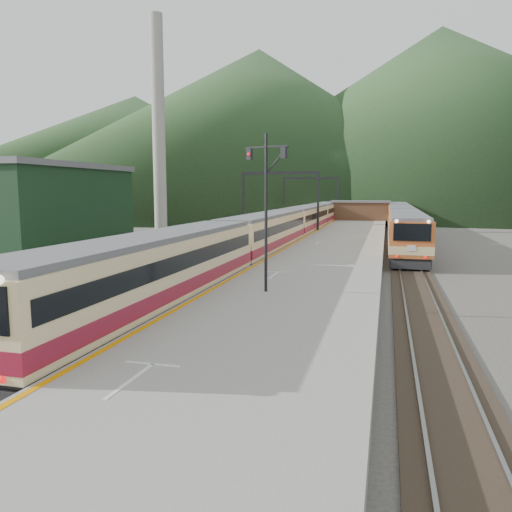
# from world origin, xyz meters

# --- Properties ---
(track_main) EXTENTS (2.60, 200.00, 0.23)m
(track_main) POSITION_xyz_m (0.00, 40.00, 0.07)
(track_main) COLOR black
(track_main) RESTS_ON ground
(track_far) EXTENTS (2.60, 200.00, 0.23)m
(track_far) POSITION_xyz_m (-5.00, 40.00, 0.07)
(track_far) COLOR black
(track_far) RESTS_ON ground
(track_second) EXTENTS (2.60, 200.00, 0.23)m
(track_second) POSITION_xyz_m (11.50, 40.00, 0.07)
(track_second) COLOR black
(track_second) RESTS_ON ground
(platform) EXTENTS (8.00, 100.00, 1.00)m
(platform) POSITION_xyz_m (5.60, 38.00, 0.50)
(platform) COLOR gray
(platform) RESTS_ON ground
(gantry_near) EXTENTS (9.55, 0.25, 8.00)m
(gantry_near) POSITION_xyz_m (-2.85, 55.00, 5.59)
(gantry_near) COLOR black
(gantry_near) RESTS_ON ground
(gantry_far) EXTENTS (9.55, 0.25, 8.00)m
(gantry_far) POSITION_xyz_m (-2.85, 80.00, 5.59)
(gantry_far) COLOR black
(gantry_far) RESTS_ON ground
(warehouse) EXTENTS (14.50, 20.50, 8.60)m
(warehouse) POSITION_xyz_m (-28.00, 42.00, 4.32)
(warehouse) COLOR black
(warehouse) RESTS_ON ground
(smokestack) EXTENTS (1.80, 1.80, 30.00)m
(smokestack) POSITION_xyz_m (-22.00, 62.00, 15.00)
(smokestack) COLOR #9E998E
(smokestack) RESTS_ON ground
(station_shed) EXTENTS (9.40, 4.40, 3.10)m
(station_shed) POSITION_xyz_m (5.60, 78.00, 2.57)
(station_shed) COLOR #523624
(station_shed) RESTS_ON platform
(hill_a) EXTENTS (180.00, 180.00, 60.00)m
(hill_a) POSITION_xyz_m (-40.00, 190.00, 30.00)
(hill_a) COLOR #20411C
(hill_a) RESTS_ON ground
(hill_b) EXTENTS (220.00, 220.00, 75.00)m
(hill_b) POSITION_xyz_m (30.00, 230.00, 37.50)
(hill_b) COLOR #20411C
(hill_b) RESTS_ON ground
(hill_d) EXTENTS (200.00, 200.00, 55.00)m
(hill_d) POSITION_xyz_m (-120.00, 240.00, 27.50)
(hill_d) COLOR #20411C
(hill_d) RESTS_ON ground
(main_train) EXTENTS (3.04, 104.28, 3.71)m
(main_train) POSITION_xyz_m (0.00, 57.11, 2.09)
(main_train) COLOR beige
(main_train) RESTS_ON track_main
(second_train) EXTENTS (3.03, 62.10, 3.70)m
(second_train) POSITION_xyz_m (11.50, 62.14, 2.08)
(second_train) COLOR #CA5D27
(second_train) RESTS_ON track_second
(signal_mast) EXTENTS (2.12, 0.78, 7.21)m
(signal_mast) POSITION_xyz_m (4.44, 17.57, 5.39)
(signal_mast) COLOR black
(signal_mast) RESTS_ON platform
(short_signal_b) EXTENTS (0.27, 0.24, 2.27)m
(short_signal_b) POSITION_xyz_m (-2.52, 30.43, 1.46)
(short_signal_b) COLOR black
(short_signal_b) RESTS_ON ground
(short_signal_c) EXTENTS (0.27, 0.24, 2.27)m
(short_signal_c) POSITION_xyz_m (-6.49, 16.61, 1.46)
(short_signal_c) COLOR black
(short_signal_c) RESTS_ON ground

